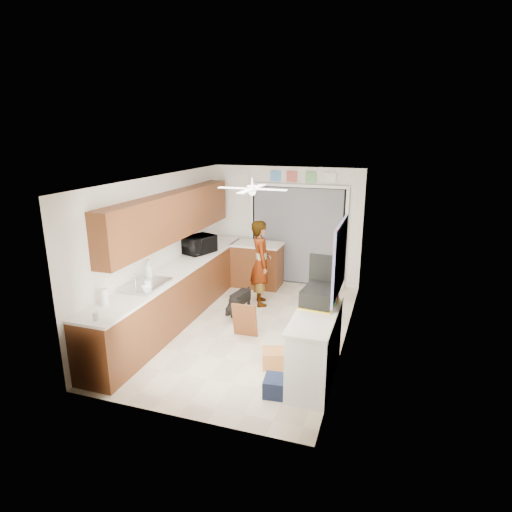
% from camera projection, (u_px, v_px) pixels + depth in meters
% --- Properties ---
extents(floor, '(5.00, 5.00, 0.00)m').
position_uv_depth(floor, '(249.00, 327.00, 7.26)').
color(floor, beige).
rests_on(floor, ground).
extents(ceiling, '(5.00, 5.00, 0.00)m').
position_uv_depth(ceiling, '(248.00, 179.00, 6.56)').
color(ceiling, white).
rests_on(ceiling, ground).
extents(wall_back, '(3.20, 0.00, 3.20)m').
position_uv_depth(wall_back, '(286.00, 226.00, 9.19)').
color(wall_back, white).
rests_on(wall_back, ground).
extents(wall_front, '(3.20, 0.00, 3.20)m').
position_uv_depth(wall_front, '(173.00, 318.00, 4.63)').
color(wall_front, white).
rests_on(wall_front, ground).
extents(wall_left, '(0.00, 5.00, 5.00)m').
position_uv_depth(wall_left, '(161.00, 249.00, 7.39)').
color(wall_left, white).
rests_on(wall_left, ground).
extents(wall_right, '(0.00, 5.00, 5.00)m').
position_uv_depth(wall_right, '(349.00, 266.00, 6.43)').
color(wall_right, white).
rests_on(wall_right, ground).
extents(left_base_cabinets, '(0.60, 4.80, 0.90)m').
position_uv_depth(left_base_cabinets, '(179.00, 294.00, 7.52)').
color(left_base_cabinets, brown).
rests_on(left_base_cabinets, floor).
extents(left_countertop, '(0.62, 4.80, 0.04)m').
position_uv_depth(left_countertop, '(178.00, 268.00, 7.39)').
color(left_countertop, white).
rests_on(left_countertop, left_base_cabinets).
extents(upper_cabinets, '(0.32, 4.00, 0.80)m').
position_uv_depth(upper_cabinets, '(173.00, 216.00, 7.37)').
color(upper_cabinets, brown).
rests_on(upper_cabinets, wall_left).
extents(sink_basin, '(0.50, 0.76, 0.06)m').
position_uv_depth(sink_basin, '(146.00, 285.00, 6.47)').
color(sink_basin, silver).
rests_on(sink_basin, left_countertop).
extents(faucet, '(0.03, 0.03, 0.22)m').
position_uv_depth(faucet, '(135.00, 278.00, 6.50)').
color(faucet, silver).
rests_on(faucet, left_countertop).
extents(peninsula_base, '(1.00, 0.60, 0.90)m').
position_uv_depth(peninsula_base, '(257.00, 265.00, 9.11)').
color(peninsula_base, brown).
rests_on(peninsula_base, floor).
extents(peninsula_top, '(1.04, 0.64, 0.04)m').
position_uv_depth(peninsula_top, '(257.00, 244.00, 8.98)').
color(peninsula_top, white).
rests_on(peninsula_top, peninsula_base).
extents(back_opening_recess, '(2.00, 0.06, 2.10)m').
position_uv_depth(back_opening_recess, '(297.00, 236.00, 9.15)').
color(back_opening_recess, black).
rests_on(back_opening_recess, wall_back).
extents(curtain_panel, '(1.90, 0.03, 2.05)m').
position_uv_depth(curtain_panel, '(297.00, 236.00, 9.11)').
color(curtain_panel, slate).
rests_on(curtain_panel, wall_back).
extents(door_trim_left, '(0.06, 0.04, 2.10)m').
position_uv_depth(door_trim_left, '(252.00, 233.00, 9.42)').
color(door_trim_left, white).
rests_on(door_trim_left, wall_back).
extents(door_trim_right, '(0.06, 0.04, 2.10)m').
position_uv_depth(door_trim_right, '(345.00, 240.00, 8.81)').
color(door_trim_right, white).
rests_on(door_trim_right, wall_back).
extents(door_trim_head, '(2.10, 0.04, 0.06)m').
position_uv_depth(door_trim_head, '(298.00, 186.00, 8.82)').
color(door_trim_head, white).
rests_on(door_trim_head, wall_back).
extents(header_frame_1, '(0.22, 0.02, 0.22)m').
position_uv_depth(header_frame_1, '(275.00, 176.00, 8.95)').
color(header_frame_1, '#508DD7').
rests_on(header_frame_1, wall_back).
extents(header_frame_2, '(0.22, 0.02, 0.22)m').
position_uv_depth(header_frame_2, '(292.00, 177.00, 8.84)').
color(header_frame_2, '#BA4E45').
rests_on(header_frame_2, wall_back).
extents(header_frame_3, '(0.22, 0.02, 0.22)m').
position_uv_depth(header_frame_3, '(311.00, 177.00, 8.72)').
color(header_frame_3, '#65AA61').
rests_on(header_frame_3, wall_back).
extents(header_frame_4, '(0.22, 0.02, 0.22)m').
position_uv_depth(header_frame_4, '(330.00, 178.00, 8.60)').
color(header_frame_4, white).
rests_on(header_frame_4, wall_back).
extents(route66_sign, '(0.22, 0.02, 0.26)m').
position_uv_depth(route66_sign, '(244.00, 175.00, 9.15)').
color(route66_sign, silver).
rests_on(route66_sign, wall_back).
extents(right_counter_base, '(0.50, 1.40, 0.90)m').
position_uv_depth(right_counter_base, '(315.00, 348.00, 5.64)').
color(right_counter_base, white).
rests_on(right_counter_base, floor).
extents(right_counter_top, '(0.54, 1.44, 0.04)m').
position_uv_depth(right_counter_top, '(316.00, 315.00, 5.51)').
color(right_counter_top, white).
rests_on(right_counter_top, right_counter_base).
extents(abstract_painting, '(0.03, 1.15, 0.95)m').
position_uv_depth(abstract_painting, '(340.00, 258.00, 5.41)').
color(abstract_painting, '#FB5CD3').
rests_on(abstract_painting, wall_right).
extents(ceiling_fan, '(1.14, 1.14, 0.24)m').
position_uv_depth(ceiling_fan, '(252.00, 189.00, 6.79)').
color(ceiling_fan, white).
rests_on(ceiling_fan, ceiling).
extents(microwave, '(0.59, 0.71, 0.34)m').
position_uv_depth(microwave, '(199.00, 244.00, 8.22)').
color(microwave, black).
rests_on(microwave, left_countertop).
extents(soap_bottle, '(0.16, 0.16, 0.32)m').
position_uv_depth(soap_bottle, '(148.00, 269.00, 6.75)').
color(soap_bottle, silver).
rests_on(soap_bottle, left_countertop).
extents(cup, '(0.16, 0.16, 0.10)m').
position_uv_depth(cup, '(146.00, 287.00, 6.31)').
color(cup, white).
rests_on(cup, left_countertop).
extents(jar_a, '(0.13, 0.13, 0.15)m').
position_uv_depth(jar_a, '(148.00, 285.00, 6.31)').
color(jar_a, silver).
rests_on(jar_a, left_countertop).
extents(jar_b, '(0.09, 0.09, 0.11)m').
position_uv_depth(jar_b, '(96.00, 316.00, 5.30)').
color(jar_b, silver).
rests_on(jar_b, left_countertop).
extents(paper_towel_roll, '(0.13, 0.13, 0.23)m').
position_uv_depth(paper_towel_roll, '(104.00, 297.00, 5.76)').
color(paper_towel_roll, white).
rests_on(paper_towel_roll, left_countertop).
extents(suitcase, '(0.47, 0.59, 0.24)m').
position_uv_depth(suitcase, '(319.00, 296.00, 5.78)').
color(suitcase, black).
rests_on(suitcase, right_counter_top).
extents(suitcase_rim, '(0.50, 0.62, 0.02)m').
position_uv_depth(suitcase_rim, '(319.00, 303.00, 5.81)').
color(suitcase_rim, yellow).
rests_on(suitcase_rim, suitcase).
extents(suitcase_lid, '(0.42, 0.07, 0.50)m').
position_uv_depth(suitcase_lid, '(324.00, 272.00, 5.97)').
color(suitcase_lid, black).
rests_on(suitcase_lid, suitcase).
extents(cardboard_box, '(0.47, 0.40, 0.25)m').
position_uv_depth(cardboard_box, '(277.00, 358.00, 6.02)').
color(cardboard_box, '#C87B3F').
rests_on(cardboard_box, floor).
extents(navy_crate, '(0.41, 0.36, 0.23)m').
position_uv_depth(navy_crate, '(279.00, 386.00, 5.37)').
color(navy_crate, '#161E37').
rests_on(navy_crate, floor).
extents(cabinet_door_panel, '(0.40, 0.17, 0.59)m').
position_uv_depth(cabinet_door_panel, '(245.00, 320.00, 6.83)').
color(cabinet_door_panel, brown).
rests_on(cabinet_door_panel, floor).
extents(man, '(0.60, 0.70, 1.63)m').
position_uv_depth(man, '(261.00, 263.00, 8.04)').
color(man, white).
rests_on(man, floor).
extents(dog, '(0.38, 0.67, 0.50)m').
position_uv_depth(dog, '(240.00, 302.00, 7.67)').
color(dog, black).
rests_on(dog, floor).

